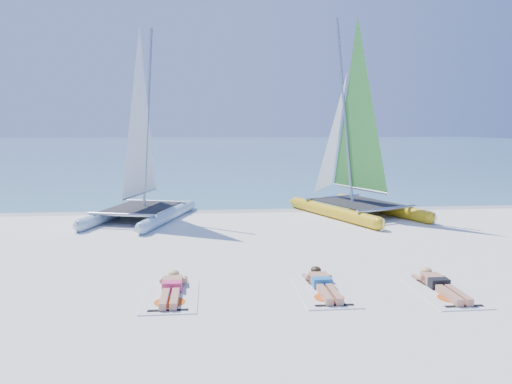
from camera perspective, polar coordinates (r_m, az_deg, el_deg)
ground at (r=13.65m, az=2.84°, el=-5.81°), size 140.00×140.00×0.00m
sea at (r=76.23m, az=-3.92°, el=5.23°), size 140.00×115.00×0.01m
wet_sand_strip at (r=19.00m, az=0.49°, el=-1.96°), size 140.00×1.40×0.01m
catamaran_blue at (r=17.18m, az=-13.04°, el=3.57°), size 3.66×5.41×6.74m
catamaran_yellow at (r=18.27m, az=10.58°, el=4.75°), size 4.36×5.90×7.28m
towel_a at (r=9.62m, az=-9.66°, el=-11.66°), size 1.00×1.85×0.02m
sunbather_a at (r=9.77m, az=-9.59°, el=-10.69°), size 0.37×1.73×0.26m
towel_b at (r=9.81m, az=7.86°, el=-11.24°), size 1.00×1.85×0.02m
sunbather_b at (r=9.95m, az=7.62°, el=-10.30°), size 0.37×1.73×0.26m
towel_c at (r=10.33m, az=20.71°, el=-10.71°), size 1.00×1.85×0.02m
sunbather_c at (r=10.46m, az=20.28°, el=-9.83°), size 0.37×1.73×0.26m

